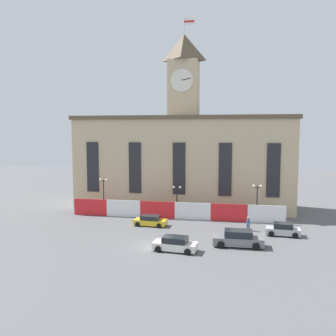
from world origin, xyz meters
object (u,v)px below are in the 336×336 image
Objects in this scene: car_white_taxi at (175,244)px; pedestrian at (248,223)px; street_lamp_far_left at (104,188)px; street_lamp_center at (257,194)px; car_gray_pickup at (238,239)px; street_lamp_far_right at (177,194)px; car_yellow_coupe at (150,221)px; car_silver_hatch at (283,230)px.

pedestrian is at bearing 56.86° from car_white_taxi.
street_lamp_center is (22.07, 0.00, -0.20)m from street_lamp_far_left.
car_white_taxi is at bearing 157.49° from pedestrian.
car_gray_pickup is (-2.48, -12.20, -2.79)m from street_lamp_center.
street_lamp_far_right is 1.04× the size of car_yellow_coupe.
car_white_taxi reaches higher than car_yellow_coupe.
street_lamp_center is at bearing -102.42° from car_gray_pickup.
car_silver_hatch is (2.68, -7.08, -2.91)m from street_lamp_center.
pedestrian is (-1.29, -5.58, -2.65)m from street_lamp_center.
street_lamp_center is 15.05m from car_yellow_coupe.
street_lamp_far_left is at bearing 137.26° from car_white_taxi.
street_lamp_far_right is at bearing 76.80° from pedestrian.
street_lamp_far_right is 15.34m from car_white_taxi.
car_white_taxi is at bearing 38.38° from car_silver_hatch.
street_lamp_far_left is 21.71m from pedestrian.
car_white_taxi is 2.68× the size of pedestrian.
car_white_taxi is (-6.37, -2.75, -0.12)m from car_gray_pickup.
street_lamp_far_right is 6.60m from car_yellow_coupe.
pedestrian is (7.57, 9.37, 0.25)m from car_white_taxi.
street_lamp_far_right is 11.54m from pedestrian.
street_lamp_far_left is 0.99× the size of car_gray_pickup.
car_white_taxi is 12.04m from pedestrian.
car_yellow_coupe is (-16.40, 1.63, -0.07)m from car_silver_hatch.
street_lamp_center reaches higher than car_yellow_coupe.
car_gray_pickup reaches higher than pedestrian.
car_white_taxi is at bearing -120.63° from street_lamp_center.
car_silver_hatch is at bearing 40.10° from car_white_taxi.
car_gray_pickup is at bearing 29.12° from car_white_taxi.
street_lamp_far_left is 1.18× the size of street_lamp_far_right.
street_lamp_center reaches higher than street_lamp_far_right.
car_white_taxi is (2.26, -14.95, -2.60)m from street_lamp_far_right.
car_silver_hatch is at bearing -69.24° from street_lamp_center.
street_lamp_center is 1.23× the size of car_silver_hatch.
car_silver_hatch is 16.48m from car_yellow_coupe.
car_white_taxi is (13.22, -14.95, -3.11)m from street_lamp_far_left.
car_gray_pickup is 6.73m from pedestrian.
street_lamp_far_left is at bearing 91.38° from pedestrian.
street_lamp_far_left reaches higher than car_silver_hatch.
car_gray_pickup reaches higher than car_yellow_coupe.
street_lamp_far_left is 1.31× the size of car_silver_hatch.
street_lamp_far_left is 1.07× the size of street_lamp_center.
car_gray_pickup is 1.14× the size of car_white_taxi.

